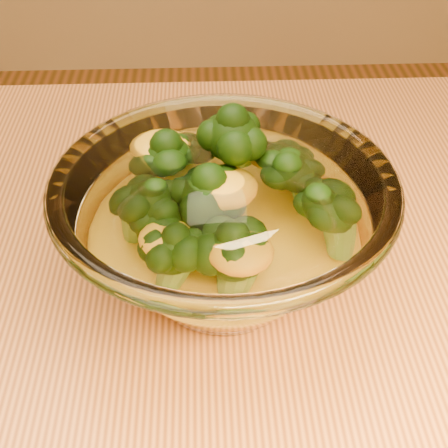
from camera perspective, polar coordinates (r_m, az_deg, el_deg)
The scene contains 4 objects.
table at distance 0.54m, azimuth 7.24°, elevation -17.02°, with size 1.20×0.80×0.75m.
glass_bowl at distance 0.45m, azimuth 0.00°, elevation -0.51°, with size 0.24×0.24×0.11m.
cheese_sauce at distance 0.47m, azimuth 0.00°, elevation -2.63°, with size 0.14×0.14×0.04m, color #EDA413.
broccoli_heap at distance 0.45m, azimuth -0.15°, elevation 2.50°, with size 0.17×0.16×0.10m.
Camera 1 is at (-0.08, -0.29, 1.10)m, focal length 50.00 mm.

